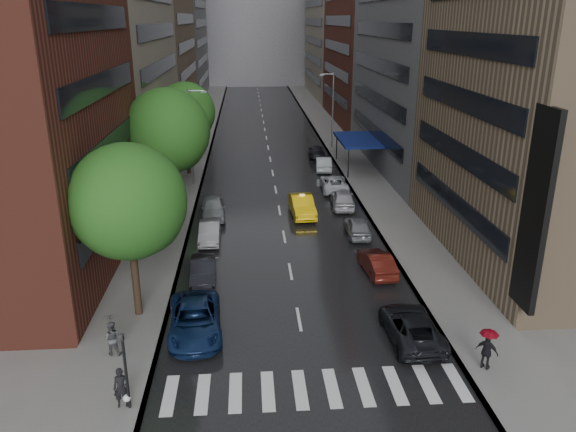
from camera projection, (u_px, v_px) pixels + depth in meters
The scene contains 21 objects.
ground at pixel (307, 362), 26.26m from camera, with size 220.00×220.00×0.00m, color gray.
road at pixel (267, 141), 73.26m from camera, with size 14.00×140.00×0.01m, color black.
sidewalk_left at pixel (198, 142), 72.62m from camera, with size 4.00×140.00×0.15m, color gray.
sidewalk_right at pixel (335, 139), 73.85m from camera, with size 4.00×140.00×0.15m, color gray.
crosswalk at pixel (316, 389), 24.39m from camera, with size 13.15×2.80×0.01m.
buildings_left at pixel (151, 12), 75.15m from camera, with size 8.00×108.00×38.00m.
buildings_right at pixel (375, 19), 75.56m from camera, with size 8.05×109.10×36.00m.
building_far at pixel (255, 14), 131.83m from camera, with size 40.00×14.00×32.00m, color slate.
tree_near at pixel (128, 202), 28.20m from camera, with size 5.96×5.96×9.49m.
tree_mid at pixel (167, 131), 42.60m from camera, with size 6.51×6.51×10.37m.
tree_far at pixel (186, 112), 55.60m from camera, with size 5.87×5.87×9.36m.
taxi at pixel (302, 206), 45.52m from camera, with size 1.73×4.97×1.64m, color yellow.
parked_cars_left at pixel (205, 261), 35.38m from camera, with size 3.05×23.05×1.58m.
parked_cars_right at pixel (346, 205), 45.98m from camera, with size 2.52×44.13×1.59m.
ped_bag_walker at pixel (122, 388), 22.81m from camera, with size 0.71×0.51×1.76m.
ped_black_umbrella at pixel (111, 331), 26.24m from camera, with size 0.96×0.98×2.09m.
ped_red_umbrella at pixel (488, 346), 25.19m from camera, with size 1.04×1.00×2.01m.
traffic_light at pixel (125, 364), 22.32m from camera, with size 0.18×0.15×3.45m.
street_lamp_left at pixel (192, 135), 52.30m from camera, with size 1.74×0.22×9.00m.
street_lamp_right at pixel (332, 109), 67.45m from camera, with size 1.74×0.22×9.00m.
awning at pixel (358, 140), 58.73m from camera, with size 4.00×8.00×3.12m.
Camera 1 is at (-2.51, -22.33, 15.25)m, focal length 35.00 mm.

